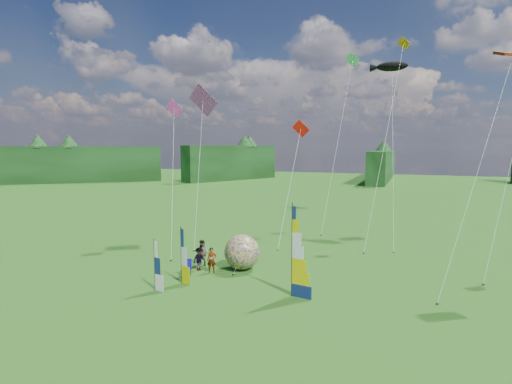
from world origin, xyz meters
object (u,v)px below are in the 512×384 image
at_px(spectator_d, 236,254).
at_px(side_banner_left, 181,256).
at_px(spectator_b, 203,253).
at_px(spectator_c, 199,259).
at_px(camp_chair, 186,269).
at_px(bol_inflatable, 242,252).
at_px(kite_whale, 393,138).
at_px(spectator_a, 212,260).
at_px(feather_banner_main, 292,252).
at_px(side_banner_far, 155,265).

bearing_deg(spectator_d, side_banner_left, 74.90).
distance_m(spectator_b, spectator_c, 1.02).
relative_size(spectator_c, camp_chair, 1.35).
bearing_deg(spectator_b, bol_inflatable, 8.20).
distance_m(bol_inflatable, kite_whale, 18.01).
relative_size(side_banner_left, spectator_c, 2.16).
xyz_separation_m(bol_inflatable, spectator_a, (-1.56, -1.34, -0.35)).
xyz_separation_m(spectator_a, spectator_b, (-1.26, 1.03, 0.08)).
height_order(bol_inflatable, spectator_c, bol_inflatable).
bearing_deg(kite_whale, feather_banner_main, -117.85).
height_order(side_banner_far, bol_inflatable, side_banner_far).
xyz_separation_m(spectator_c, kite_whale, (11.09, 15.09, 8.14)).
relative_size(side_banner_left, kite_whale, 0.19).
xyz_separation_m(side_banner_left, kite_whale, (10.81, 17.69, 7.25)).
height_order(side_banner_far, spectator_b, side_banner_far).
relative_size(side_banner_left, camp_chair, 2.92).
bearing_deg(spectator_a, feather_banner_main, -41.15).
height_order(spectator_b, kite_whale, kite_whale).
relative_size(spectator_b, spectator_d, 1.02).
bearing_deg(camp_chair, side_banner_left, -97.02).
xyz_separation_m(side_banner_left, bol_inflatable, (2.24, 3.87, -0.50)).
distance_m(bol_inflatable, spectator_b, 2.84).
bearing_deg(spectator_c, feather_banner_main, -88.77).
xyz_separation_m(side_banner_left, side_banner_far, (-0.76, -1.58, -0.22)).
distance_m(spectator_a, kite_whale, 19.95).
bearing_deg(kite_whale, bol_inflatable, -136.22).
xyz_separation_m(bol_inflatable, spectator_c, (-2.52, -1.27, -0.40)).
relative_size(feather_banner_main, spectator_d, 2.82).
bearing_deg(feather_banner_main, spectator_d, 151.99).
height_order(spectator_a, camp_chair, spectator_a).
relative_size(spectator_b, camp_chair, 1.57).
bearing_deg(feather_banner_main, side_banner_far, -155.71).
xyz_separation_m(side_banner_left, spectator_c, (-0.28, 2.59, -0.89)).
height_order(side_banner_left, spectator_c, side_banner_left).
height_order(spectator_a, spectator_b, spectator_b).
distance_m(side_banner_far, spectator_d, 6.35).
bearing_deg(side_banner_far, bol_inflatable, 72.76).
bearing_deg(feather_banner_main, camp_chair, -175.30).
relative_size(feather_banner_main, spectator_b, 2.77).
distance_m(side_banner_left, kite_whale, 21.96).
bearing_deg(spectator_a, bol_inflatable, 18.53).
distance_m(bol_inflatable, spectator_d, 0.80).
bearing_deg(bol_inflatable, side_banner_left, -120.11).
bearing_deg(spectator_c, side_banner_left, -155.57).
distance_m(spectator_a, camp_chair, 1.85).
bearing_deg(bol_inflatable, spectator_a, -139.40).
distance_m(feather_banner_main, side_banner_left, 6.76).
bearing_deg(side_banner_left, feather_banner_main, 21.14).
distance_m(feather_banner_main, spectator_d, 6.55).
distance_m(bol_inflatable, camp_chair, 3.89).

